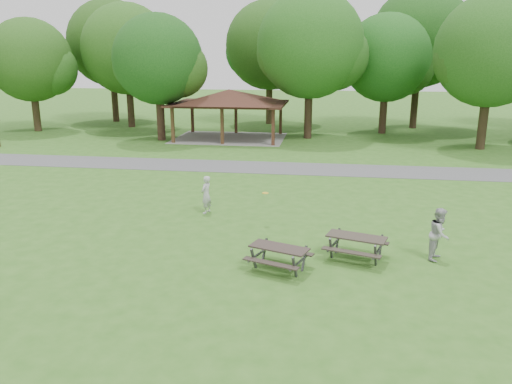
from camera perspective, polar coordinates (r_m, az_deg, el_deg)
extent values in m
plane|color=#30631C|center=(15.65, -5.82, -8.32)|extent=(160.00, 160.00, 0.00)
cube|color=#4D4D50|center=(28.79, 0.92, 2.82)|extent=(120.00, 3.20, 0.02)
cube|color=#3D2816|center=(37.28, -9.50, 7.51)|extent=(0.22, 0.22, 2.60)
cube|color=#361C13|center=(42.41, -7.28, 8.53)|extent=(0.22, 0.22, 2.60)
cube|color=#3B2415|center=(36.33, -3.88, 7.48)|extent=(0.22, 0.22, 2.60)
cube|color=#3B2415|center=(41.58, -2.31, 8.50)|extent=(0.22, 0.22, 2.60)
cube|color=#3D2116|center=(35.74, 1.97, 7.38)|extent=(0.22, 0.22, 2.60)
cube|color=#362113|center=(41.06, 2.83, 8.41)|extent=(0.22, 0.22, 2.60)
cube|color=black|center=(38.80, -3.07, 10.05)|extent=(8.60, 6.60, 0.16)
pyramid|color=#361D15|center=(38.75, -3.09, 10.91)|extent=(7.01, 7.01, 1.00)
cube|color=gray|center=(39.13, -3.02, 6.16)|extent=(8.40, 6.40, 0.03)
cylinder|color=#312315|center=(46.66, -23.83, 8.43)|extent=(0.60, 0.60, 3.32)
sphere|color=#1F4914|center=(46.44, -24.41, 13.57)|extent=(6.80, 6.80, 6.80)
sphere|color=#1D4B15|center=(45.91, -22.46, 12.92)|extent=(4.42, 4.42, 4.42)
sphere|color=#174E16|center=(47.01, -25.90, 12.79)|extent=(4.08, 4.08, 4.08)
cylinder|color=black|center=(46.55, -14.14, 9.57)|extent=(0.60, 0.60, 3.85)
sphere|color=#1F4C15|center=(46.35, -14.55, 15.54)|extent=(7.80, 7.80, 7.80)
sphere|color=#174513|center=(45.99, -12.25, 14.70)|extent=(5.07, 5.07, 5.07)
sphere|color=#1B4614|center=(46.78, -16.42, 14.68)|extent=(4.68, 4.68, 4.68)
cylinder|color=#2F1D15|center=(38.76, -10.84, 8.42)|extent=(0.60, 0.60, 3.50)
sphere|color=#124012|center=(38.50, -11.17, 14.67)|extent=(6.60, 6.60, 6.60)
sphere|color=#1E4513|center=(38.34, -8.81, 13.78)|extent=(4.29, 4.29, 4.29)
sphere|color=#184413|center=(38.77, -13.12, 13.83)|extent=(3.96, 3.96, 3.96)
cylinder|color=black|center=(39.14, 5.99, 9.05)|extent=(0.60, 0.60, 4.02)
sphere|color=#1B4E16|center=(38.91, 6.20, 16.41)|extent=(8.00, 8.00, 8.00)
sphere|color=#1A4614|center=(39.17, 8.91, 15.14)|extent=(5.20, 5.20, 5.20)
sphere|color=#1D4B15|center=(38.80, 3.71, 15.58)|extent=(4.80, 4.80, 4.80)
cylinder|color=black|center=(42.84, 14.33, 8.81)|extent=(0.60, 0.60, 3.43)
sphere|color=#154A15|center=(42.60, 14.72, 14.61)|extent=(7.00, 7.00, 7.00)
sphere|color=#183F12|center=(43.09, 16.76, 13.54)|extent=(4.55, 4.55, 4.55)
sphere|color=#194814|center=(42.28, 12.76, 14.02)|extent=(4.20, 4.20, 4.20)
cylinder|color=black|center=(37.60, 24.51, 7.32)|extent=(0.60, 0.60, 3.78)
sphere|color=#1B4A15|center=(37.34, 25.32, 14.41)|extent=(7.40, 7.40, 7.40)
sphere|color=#1C4112|center=(36.77, 23.05, 13.78)|extent=(4.44, 4.44, 4.44)
cylinder|color=black|center=(50.91, -15.84, 10.21)|extent=(0.60, 0.60, 4.38)
sphere|color=#1C4112|center=(50.76, -16.28, 16.04)|extent=(8.00, 8.00, 8.00)
sphere|color=#153F12|center=(50.32, -14.14, 15.29)|extent=(5.20, 5.20, 5.20)
sphere|color=#1F4D16|center=(51.24, -18.02, 15.23)|extent=(4.80, 4.80, 4.80)
cylinder|color=#322316|center=(47.39, 1.52, 10.29)|extent=(0.60, 0.60, 4.13)
sphere|color=#1B4313|center=(47.21, 1.56, 16.42)|extent=(8.00, 8.00, 8.00)
sphere|color=#1C4E16|center=(47.33, 3.85, 15.42)|extent=(5.20, 5.20, 5.20)
sphere|color=#164E16|center=(47.23, -0.48, 15.70)|extent=(4.80, 4.80, 4.80)
cylinder|color=black|center=(46.63, 17.67, 9.76)|extent=(0.60, 0.60, 4.55)
sphere|color=#154212|center=(46.48, 18.24, 16.41)|extent=(8.40, 8.40, 8.40)
sphere|color=#164A15|center=(47.10, 20.43, 15.18)|extent=(5.46, 5.46, 5.46)
sphere|color=#1F4614|center=(46.03, 16.07, 15.81)|extent=(5.04, 5.04, 5.04)
cube|color=#2D2421|center=(15.02, 2.66, -6.36)|extent=(1.88, 1.23, 0.05)
cube|color=#2C2420|center=(14.65, 1.67, -8.15)|extent=(1.73, 0.82, 0.04)
cube|color=#2A241E|center=(15.61, 3.56, -6.65)|extent=(1.73, 0.82, 0.04)
cube|color=#414143|center=(15.13, -0.27, -7.63)|extent=(0.18, 0.36, 0.76)
cube|color=#3E3D40|center=(15.72, 0.99, -6.71)|extent=(0.18, 0.36, 0.76)
cube|color=#47474A|center=(15.41, 0.37, -7.06)|extent=(0.53, 1.36, 0.05)
cube|color=#3F3F42|center=(14.59, 4.44, -8.57)|extent=(0.18, 0.36, 0.76)
cube|color=#47474A|center=(15.21, 5.54, -7.57)|extent=(0.18, 0.36, 0.76)
cube|color=#444346|center=(14.89, 5.01, -7.96)|extent=(0.53, 1.36, 0.05)
cube|color=#2F2922|center=(16.07, 11.41, -5.04)|extent=(1.96, 1.22, 0.05)
cube|color=#2E2821|center=(15.63, 10.81, -6.79)|extent=(1.82, 0.78, 0.04)
cube|color=black|center=(16.73, 11.86, -5.35)|extent=(1.82, 0.78, 0.04)
cube|color=#424245|center=(16.02, 8.56, -6.39)|extent=(0.17, 0.38, 0.79)
cube|color=#39393B|center=(16.71, 9.32, -5.50)|extent=(0.17, 0.38, 0.79)
cube|color=#414144|center=(16.36, 8.95, -5.84)|extent=(0.49, 1.44, 0.05)
cube|color=#3E3E41|center=(15.72, 13.50, -7.10)|extent=(0.17, 0.38, 0.79)
cube|color=#39393C|center=(16.42, 14.06, -6.15)|extent=(0.17, 0.38, 0.79)
cube|color=#404042|center=(16.06, 13.79, -6.51)|extent=(0.49, 1.44, 0.05)
cylinder|color=gold|center=(18.76, 1.08, -0.12)|extent=(0.31, 0.31, 0.02)
imported|color=#AFAFB2|center=(20.40, -5.72, -0.30)|extent=(0.53, 0.65, 1.56)
imported|color=#A7A7AA|center=(16.74, 20.24, -4.52)|extent=(0.91, 1.01, 1.69)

